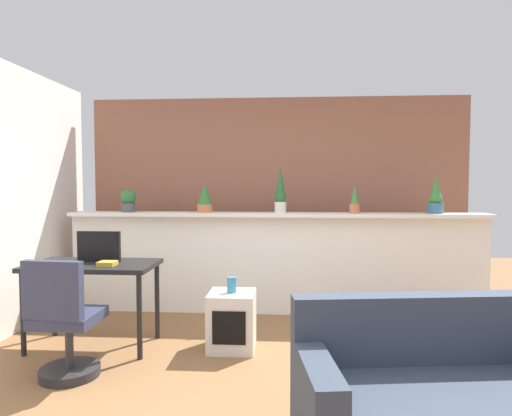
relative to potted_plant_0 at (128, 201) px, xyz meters
name	(u,v)px	position (x,y,z in m)	size (l,w,h in m)	color
ground_plane	(267,397)	(1.67, -1.99, -1.26)	(12.00, 12.00, 0.00)	brown
divider_wall	(275,265)	(1.67, 0.01, -0.71)	(4.59, 0.16, 1.09)	white
plant_shelf	(275,215)	(1.67, -0.03, -0.15)	(4.59, 0.31, 0.04)	white
brick_wall_behind	(277,200)	(1.67, 0.61, -0.01)	(4.59, 0.10, 2.50)	#935B47
potted_plant_0	(128,201)	(0.00, 0.00, 0.00)	(0.17, 0.17, 0.25)	#4C4C51
potted_plant_1	(205,198)	(0.88, 0.01, 0.03)	(0.17, 0.17, 0.33)	#C66B42
potted_plant_2	(280,192)	(1.72, 0.01, 0.10)	(0.13, 0.13, 0.51)	silver
potted_plant_3	(354,201)	(2.53, -0.05, 0.00)	(0.11, 0.11, 0.31)	#C66B42
potted_plant_4	(436,198)	(3.40, 0.00, 0.03)	(0.17, 0.17, 0.40)	#386B84
desk	(93,273)	(0.09, -1.15, -0.59)	(1.10, 0.60, 0.75)	black
tv_monitor	(99,246)	(0.11, -1.07, -0.37)	(0.39, 0.04, 0.27)	black
office_chair	(64,328)	(0.17, -1.81, -0.87)	(0.46, 0.46, 0.91)	#262628
side_cube_shelf	(232,321)	(1.32, -1.12, -1.01)	(0.40, 0.41, 0.50)	silver
vase_on_shelf	(232,285)	(1.32, -1.11, -0.69)	(0.08, 0.08, 0.14)	teal
book_on_desk	(107,263)	(0.27, -1.25, -0.49)	(0.14, 0.13, 0.04)	gold
couch	(443,401)	(2.64, -2.53, -0.98)	(1.65, 0.96, 0.80)	#333D4C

